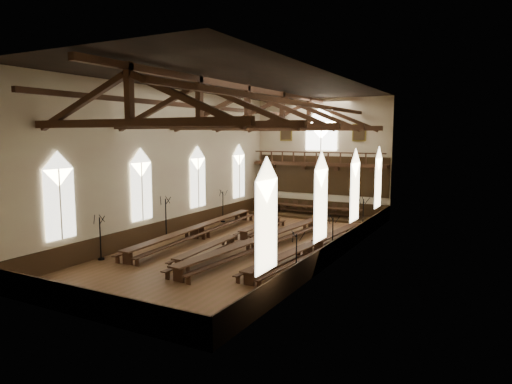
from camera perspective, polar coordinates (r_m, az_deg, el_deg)
ground at (r=28.88m, az=-1.04°, el=-6.68°), size 26.00×26.00×0.00m
room_walls at (r=28.05m, az=-1.07°, el=6.24°), size 26.00×26.00×26.00m
wainscot_band at (r=28.74m, az=-1.04°, el=-5.52°), size 12.00×26.00×1.20m
side_windows at (r=28.22m, az=-1.06°, el=0.71°), size 11.85×19.80×4.50m
end_window at (r=39.79m, az=8.15°, el=7.53°), size 2.80×0.12×3.80m
minstrels_gallery at (r=39.68m, az=7.95°, el=2.74°), size 11.80×1.24×3.70m
portraits at (r=39.79m, az=8.15°, el=7.36°), size 7.75×0.09×1.45m
roof_trusses at (r=28.08m, az=-1.08°, el=9.82°), size 11.70×25.70×2.80m
refectory_row_a at (r=31.11m, az=-7.37°, el=-4.64°), size 2.11×14.92×0.80m
refectory_row_b at (r=29.34m, az=-2.37°, el=-5.50°), size 1.69×13.65×0.66m
refectory_row_c at (r=27.51m, az=0.54°, el=-6.13°), size 2.28×15.02×0.80m
refectory_row_d at (r=26.93m, az=7.22°, el=-6.63°), size 1.99×14.13×0.71m
dais at (r=38.92m, az=7.49°, el=-3.00°), size 11.40×2.78×0.19m
high_table at (r=38.80m, az=7.51°, el=-1.96°), size 7.86×1.16×0.73m
high_chairs at (r=39.52m, az=7.90°, el=-1.94°), size 6.76×0.46×0.96m
candelabrum_left_near at (r=26.87m, az=-18.85°, el=-6.44°), size 0.72×0.77×2.54m
candelabrum_left_mid at (r=30.84m, az=-11.17°, el=-4.25°), size 0.86×0.85×2.90m
candelabrum_left_far at (r=36.42m, az=-4.16°, el=-2.54°), size 0.78×0.75×2.60m
candelabrum_right_near at (r=21.79m, az=5.05°, el=-9.30°), size 0.72×0.73×2.45m
candelabrum_right_mid at (r=26.51m, az=9.54°, el=-6.43°), size 0.65×0.73×2.39m
candelabrum_right_far at (r=32.50m, az=13.20°, el=-3.85°), size 0.78×0.80×2.67m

